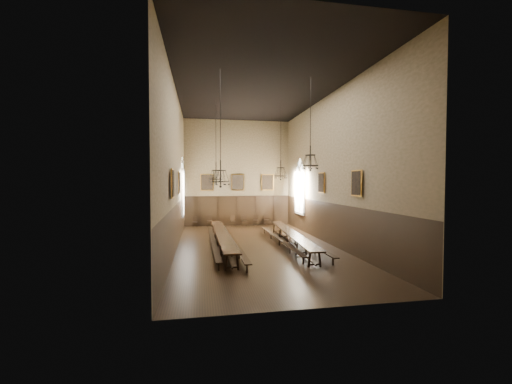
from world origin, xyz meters
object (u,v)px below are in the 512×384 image
object	(u,v)px
bench_left_inner	(233,243)
chair_4	(244,223)
table_right	(291,239)
chair_0	(195,224)
chair_1	(210,223)
bench_left_outer	(213,244)
chandelier_back_left	(216,174)
chandelier_front_left	(221,174)
bench_right_inner	(279,241)
table_left	(222,240)
bench_right_outer	(301,241)
chair_3	(233,223)
chair_5	(256,222)
chandelier_front_right	(310,160)
chair_6	(267,222)
chandelier_back_right	(281,171)

from	to	relation	value
bench_left_inner	chair_4	distance (m)	9.03
table_right	chair_0	xyz separation A→B (m)	(-5.69, 8.61, -0.14)
chair_1	chair_4	distance (m)	2.92
bench_left_outer	chandelier_back_left	world-z (taller)	chandelier_back_left
bench_left_outer	chair_4	size ratio (longest dim) A/B	10.89
bench_left_inner	chair_4	world-z (taller)	chair_4
chandelier_front_left	bench_right_inner	bearing A→B (deg)	40.40
table_left	bench_right_outer	distance (m)	4.63
chair_3	chair_5	bearing A→B (deg)	-8.85
bench_left_inner	chandelier_front_right	bearing A→B (deg)	-33.55
bench_right_outer	chair_1	bearing A→B (deg)	119.91
bench_left_inner	chair_6	xyz separation A→B (m)	(3.83, 8.82, -0.01)
bench_left_inner	bench_left_outer	bearing A→B (deg)	169.73
chair_5	chair_6	xyz separation A→B (m)	(0.94, -0.04, 0.00)
table_right	bench_right_outer	xyz separation A→B (m)	(0.58, -0.11, -0.13)
bench_left_inner	bench_right_inner	bearing A→B (deg)	7.47
chandelier_front_right	bench_right_inner	bearing A→B (deg)	107.37
bench_left_outer	chair_4	distance (m)	9.13
table_left	chair_1	size ratio (longest dim) A/B	10.92
chair_3	chandelier_back_right	world-z (taller)	chandelier_back_right
bench_left_inner	chandelier_back_right	distance (m)	6.24
chair_0	table_left	bearing A→B (deg)	-68.51
chair_5	chandelier_back_left	xyz separation A→B (m)	(-3.68, -6.00, 3.97)
chandelier_back_left	bench_right_outer	bearing A→B (deg)	-30.20
chair_1	chandelier_back_right	bearing A→B (deg)	-47.43
bench_right_outer	chair_0	size ratio (longest dim) A/B	11.04
chair_0	chandelier_front_right	bearing A→B (deg)	-52.02
table_left	bench_right_inner	distance (m)	3.37
chair_0	chair_3	distance (m)	3.15
bench_right_outer	chandelier_back_right	bearing A→B (deg)	99.35
chair_5	chandelier_front_right	bearing A→B (deg)	-74.97
chair_3	table_right	bearing A→B (deg)	-85.41
chair_0	chair_5	distance (m)	5.14
chair_6	chandelier_front_left	bearing A→B (deg)	-110.44
table_right	chair_0	world-z (taller)	chair_0
chair_6	bench_right_outer	bearing A→B (deg)	-87.06
chandelier_back_right	chandelier_front_right	bearing A→B (deg)	-88.80
chandelier_back_right	chandelier_back_left	bearing A→B (deg)	-178.28
bench_right_inner	chair_1	distance (m)	9.32
chandelier_back_right	chair_5	bearing A→B (deg)	96.33
chair_3	bench_left_outer	bearing A→B (deg)	-115.02
bench_right_inner	chandelier_front_left	size ratio (longest dim) A/B	1.73
chandelier_back_left	chair_6	bearing A→B (deg)	52.15
table_left	chair_4	size ratio (longest dim) A/B	11.93
chair_4	bench_right_inner	bearing A→B (deg)	-84.95
chair_4	chandelier_front_right	xyz separation A→B (m)	(1.78, -11.26, 4.62)
chandelier_back_left	chandelier_back_right	bearing A→B (deg)	1.72
bench_left_outer	chair_6	bearing A→B (deg)	60.24
table_right	bench_right_inner	xyz separation A→B (m)	(-0.66, 0.20, -0.14)
chandelier_back_left	chair_3	bearing A→B (deg)	73.91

